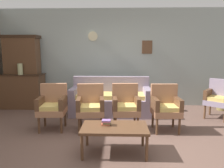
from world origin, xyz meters
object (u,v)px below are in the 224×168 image
at_px(armchair_near_couch_end, 165,105).
at_px(coffee_table, 115,129).
at_px(wingback_chair_by_fireplace, 219,97).
at_px(book_stack_on_table, 106,122).
at_px(armchair_row_middle, 53,105).
at_px(armchair_near_cabinet, 126,105).
at_px(floral_couch, 111,101).
at_px(floor_vase_by_wall, 222,100).
at_px(armchair_by_doorway, 91,105).
at_px(vase_on_cabinet, 20,69).
at_px(side_cabinet, 23,91).

relative_size(armchair_near_couch_end, coffee_table, 0.90).
relative_size(wingback_chair_by_fireplace, coffee_table, 0.90).
bearing_deg(book_stack_on_table, armchair_row_middle, 141.21).
bearing_deg(coffee_table, armchair_row_middle, 142.62).
distance_m(armchair_near_cabinet, coffee_table, 1.03).
height_order(floral_couch, coffee_table, floral_couch).
distance_m(armchair_near_couch_end, wingback_chair_by_fireplace, 1.59).
distance_m(floral_couch, floor_vase_by_wall, 2.95).
relative_size(armchair_by_doorway, floor_vase_by_wall, 1.60).
relative_size(vase_on_cabinet, armchair_row_middle, 0.33).
height_order(floral_couch, armchair_near_couch_end, same).
distance_m(armchair_near_cabinet, wingback_chair_by_fireplace, 2.29).
bearing_deg(wingback_chair_by_fireplace, armchair_by_doorway, -164.29).
bearing_deg(armchair_near_cabinet, coffee_table, -101.19).
height_order(armchair_near_couch_end, coffee_table, armchair_near_couch_end).
relative_size(floral_couch, armchair_row_middle, 2.16).
bearing_deg(floor_vase_by_wall, armchair_by_doorway, -155.68).
bearing_deg(armchair_near_cabinet, armchair_by_doorway, -174.73).
xyz_separation_m(armchair_near_couch_end, coffee_table, (-0.97, -0.96, -0.12)).
height_order(armchair_near_cabinet, armchair_near_couch_end, same).
xyz_separation_m(floral_couch, armchair_row_middle, (-1.11, -1.07, 0.17)).
bearing_deg(armchair_near_couch_end, book_stack_on_table, -140.62).
distance_m(armchair_row_middle, book_stack_on_table, 1.44).
distance_m(armchair_near_cabinet, armchair_near_couch_end, 0.78).
relative_size(side_cabinet, armchair_row_middle, 1.28).
distance_m(vase_on_cabinet, armchair_row_middle, 1.97).
distance_m(book_stack_on_table, floor_vase_by_wall, 3.76).
distance_m(coffee_table, floor_vase_by_wall, 3.69).
bearing_deg(vase_on_cabinet, floor_vase_by_wall, 0.81).
bearing_deg(coffee_table, side_cabinet, 135.61).
distance_m(armchair_row_middle, armchair_near_couch_end, 2.22).
distance_m(armchair_row_middle, armchair_near_cabinet, 1.45).
xyz_separation_m(armchair_by_doorway, coffee_table, (0.49, -0.94, -0.12)).
relative_size(floral_couch, book_stack_on_table, 12.97).
xyz_separation_m(armchair_near_cabinet, armchair_near_couch_end, (0.78, -0.04, 0.00)).
xyz_separation_m(vase_on_cabinet, floor_vase_by_wall, (5.31, 0.07, -0.79)).
xyz_separation_m(vase_on_cabinet, book_stack_on_table, (2.39, -2.29, -0.61)).
bearing_deg(armchair_row_middle, side_cabinet, 130.25).
relative_size(side_cabinet, vase_on_cabinet, 3.94).
bearing_deg(floor_vase_by_wall, vase_on_cabinet, -179.19).
distance_m(armchair_near_cabinet, book_stack_on_table, 1.00).
bearing_deg(floral_couch, armchair_near_couch_end, -43.72).
height_order(side_cabinet, armchair_near_couch_end, side_cabinet).
bearing_deg(coffee_table, armchair_by_doorway, 117.63).
xyz_separation_m(floral_couch, coffee_table, (0.14, -2.02, 0.05)).
relative_size(armchair_near_cabinet, wingback_chair_by_fireplace, 1.00).
relative_size(armchair_row_middle, armchair_near_couch_end, 1.00).
relative_size(armchair_near_couch_end, floor_vase_by_wall, 1.60).
height_order(floral_couch, book_stack_on_table, floral_couch).
bearing_deg(wingback_chair_by_fireplace, armchair_row_middle, -167.74).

